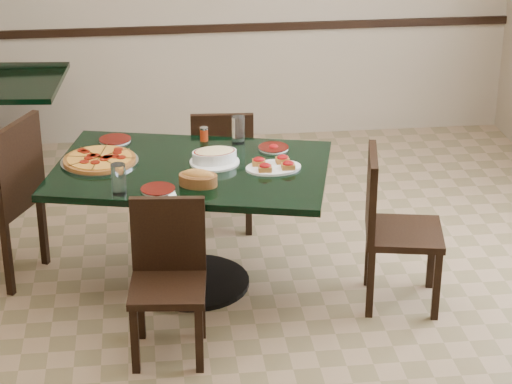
{
  "coord_description": "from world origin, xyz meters",
  "views": [
    {
      "loc": [
        -0.41,
        -4.82,
        2.89
      ],
      "look_at": [
        0.16,
        0.0,
        0.72
      ],
      "focal_mm": 70.0,
      "sensor_mm": 36.0,
      "label": 1
    }
  ],
  "objects": [
    {
      "name": "chair_far",
      "position": [
        0.07,
        1.05,
        0.46
      ],
      "size": [
        0.41,
        0.41,
        0.83
      ],
      "rotation": [
        0.0,
        0.0,
        3.08
      ],
      "color": "black",
      "rests_on": "floor"
    },
    {
      "name": "floor",
      "position": [
        0.0,
        0.0,
        0.0
      ],
      "size": [
        5.5,
        5.5,
        0.0
      ],
      "primitive_type": "plane",
      "color": "#8A6D4F",
      "rests_on": "ground"
    },
    {
      "name": "side_plate_far_r",
      "position": [
        0.33,
        0.54,
        0.76
      ],
      "size": [
        0.18,
        0.18,
        0.03
      ],
      "rotation": [
        0.0,
        0.0,
        -0.27
      ],
      "color": "silver",
      "rests_on": "main_table"
    },
    {
      "name": "pepper_shaker",
      "position": [
        -0.07,
        0.72,
        0.79
      ],
      "size": [
        0.05,
        0.05,
        0.08
      ],
      "color": "red",
      "rests_on": "main_table"
    },
    {
      "name": "side_plate_far_l",
      "position": [
        -0.59,
        0.78,
        0.76
      ],
      "size": [
        0.19,
        0.19,
        0.02
      ],
      "rotation": [
        0.0,
        0.0,
        -0.42
      ],
      "color": "silver",
      "rests_on": "main_table"
    },
    {
      "name": "water_glass_b",
      "position": [
        -0.56,
        0.01,
        0.83
      ],
      "size": [
        0.08,
        0.08,
        0.17
      ],
      "primitive_type": "cylinder",
      "color": "white",
      "rests_on": "main_table"
    },
    {
      "name": "napkin_setting",
      "position": [
        -0.34,
        0.0,
        0.75
      ],
      "size": [
        0.16,
        0.16,
        0.01
      ],
      "rotation": [
        0.0,
        0.0,
        0.12
      ],
      "color": "white",
      "rests_on": "main_table"
    },
    {
      "name": "bruschetta_platter",
      "position": [
        0.29,
        0.24,
        0.77
      ],
      "size": [
        0.33,
        0.24,
        0.05
      ],
      "rotation": [
        0.0,
        0.0,
        0.1
      ],
      "color": "silver",
      "rests_on": "main_table"
    },
    {
      "name": "chair_near",
      "position": [
        -0.33,
        -0.32,
        0.45
      ],
      "size": [
        0.42,
        0.42,
        0.82
      ],
      "rotation": [
        0.0,
        0.0,
        -0.1
      ],
      "color": "black",
      "rests_on": "floor"
    },
    {
      "name": "main_table",
      "position": [
        -0.17,
        0.33,
        0.57
      ],
      "size": [
        1.7,
        1.31,
        0.75
      ],
      "rotation": [
        0.0,
        0.0,
        -0.24
      ],
      "color": "black",
      "rests_on": "floor"
    },
    {
      "name": "chair_left",
      "position": [
        -1.24,
        0.57,
        0.55
      ],
      "size": [
        0.61,
        0.61,
        0.98
      ],
      "rotation": [
        0.0,
        0.0,
        -2.01
      ],
      "color": "black",
      "rests_on": "floor"
    },
    {
      "name": "lasagna_casserole",
      "position": [
        -0.03,
        0.37,
        0.8
      ],
      "size": [
        0.28,
        0.28,
        0.09
      ],
      "rotation": [
        0.0,
        0.0,
        0.14
      ],
      "color": "silver",
      "rests_on": "main_table"
    },
    {
      "name": "pepperoni_pizza",
      "position": [
        -0.68,
        0.45,
        0.77
      ],
      "size": [
        0.44,
        0.44,
        0.04
      ],
      "rotation": [
        0.0,
        0.0,
        -0.2
      ],
      "color": "#AAABB1",
      "rests_on": "main_table"
    },
    {
      "name": "room_shell",
      "position": [
        1.02,
        1.73,
        1.17
      ],
      "size": [
        5.5,
        5.5,
        5.5
      ],
      "color": "white",
      "rests_on": "floor"
    },
    {
      "name": "side_plate_near",
      "position": [
        -0.36,
        0.02,
        0.76
      ],
      "size": [
        0.18,
        0.18,
        0.02
      ],
      "rotation": [
        0.0,
        0.0,
        -0.41
      ],
      "color": "silver",
      "rests_on": "main_table"
    },
    {
      "name": "chair_right",
      "position": [
        0.9,
        0.01,
        0.5
      ],
      "size": [
        0.49,
        0.49,
        0.9
      ],
      "rotation": [
        0.0,
        0.0,
        1.38
      ],
      "color": "black",
      "rests_on": "floor"
    },
    {
      "name": "bread_basket",
      "position": [
        -0.14,
        0.07,
        0.79
      ],
      "size": [
        0.25,
        0.2,
        0.09
      ],
      "rotation": [
        0.0,
        0.0,
        -0.33
      ],
      "color": "brown",
      "rests_on": "main_table"
    },
    {
      "name": "water_glass_a",
      "position": [
        0.13,
        0.66,
        0.83
      ],
      "size": [
        0.08,
        0.08,
        0.17
      ],
      "primitive_type": "cylinder",
      "color": "white",
      "rests_on": "main_table"
    }
  ]
}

